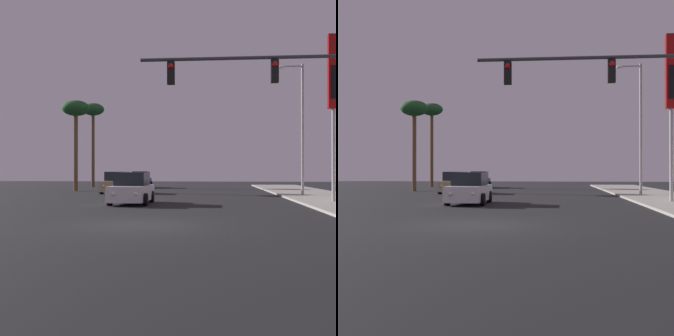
% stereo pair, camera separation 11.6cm
% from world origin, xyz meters
% --- Properties ---
extents(ground_plane, '(120.00, 120.00, 0.00)m').
position_xyz_m(ground_plane, '(0.00, 0.00, 0.00)').
color(ground_plane, black).
extents(car_tan, '(2.04, 4.32, 1.68)m').
position_xyz_m(car_tan, '(-5.02, 20.77, 0.76)').
color(car_tan, tan).
rests_on(car_tan, ground).
extents(car_blue, '(2.04, 4.32, 1.68)m').
position_xyz_m(car_blue, '(-4.93, 32.71, 0.76)').
color(car_blue, navy).
rests_on(car_blue, ground).
extents(car_white, '(2.04, 4.34, 1.68)m').
position_xyz_m(car_white, '(-1.91, 9.44, 0.76)').
color(car_white, silver).
rests_on(car_white, ground).
extents(traffic_light_mast, '(8.26, 0.36, 6.50)m').
position_xyz_m(traffic_light_mast, '(5.22, 3.46, 4.78)').
color(traffic_light_mast, '#38383D').
rests_on(traffic_light_mast, sidewalk_right).
extents(street_lamp, '(1.74, 0.24, 9.00)m').
position_xyz_m(street_lamp, '(8.43, 17.67, 5.12)').
color(street_lamp, '#99999E').
rests_on(street_lamp, sidewalk_right).
extents(palm_tree_mid, '(2.40, 2.40, 7.79)m').
position_xyz_m(palm_tree_mid, '(-9.26, 24.00, 6.74)').
color(palm_tree_mid, brown).
rests_on(palm_tree_mid, ground).
extents(palm_tree_far, '(2.40, 2.40, 9.00)m').
position_xyz_m(palm_tree_far, '(-10.31, 34.00, 7.82)').
color(palm_tree_far, brown).
rests_on(palm_tree_far, ground).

